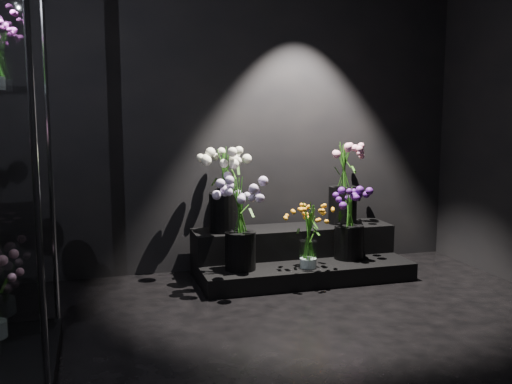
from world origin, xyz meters
name	(u,v)px	position (x,y,z in m)	size (l,w,h in m)	color
floor	(328,363)	(0.00, 0.00, 0.00)	(4.00, 4.00, 0.00)	black
wall_back	(236,105)	(0.00, 2.00, 1.40)	(4.00, 4.00, 0.00)	black
display_riser	(297,255)	(0.44, 1.66, 0.16)	(1.71, 0.76, 0.38)	black
bouquet_orange_bells	(308,234)	(0.40, 1.33, 0.41)	(0.31, 0.31, 0.52)	white
bouquet_lilac	(240,218)	(-0.11, 1.43, 0.55)	(0.45, 0.45, 0.71)	black
bouquet_purple	(349,220)	(0.83, 1.50, 0.46)	(0.33, 0.33, 0.59)	black
bouquet_cream_roses	(225,182)	(-0.16, 1.76, 0.78)	(0.47, 0.47, 0.68)	black
bouquet_pink_roses	(343,177)	(0.90, 1.79, 0.78)	(0.44, 0.44, 0.70)	black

